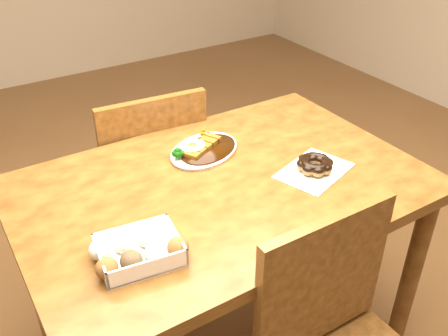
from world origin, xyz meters
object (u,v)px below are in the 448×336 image
chair_far (148,177)px  pon_de_ring (315,165)px  katsu_curry_plate (203,149)px  donut_box (138,251)px  table (223,209)px

chair_far → pon_de_ring: size_ratio=3.24×
katsu_curry_plate → donut_box: bearing=-137.3°
table → chair_far: chair_far is taller
chair_far → pon_de_ring: chair_far is taller
table → pon_de_ring: (0.27, -0.10, 0.12)m
table → donut_box: (-0.35, -0.17, 0.13)m
pon_de_ring → donut_box: bearing=-173.0°
pon_de_ring → katsu_curry_plate: bearing=129.9°
table → pon_de_ring: size_ratio=4.47×
donut_box → pon_de_ring: size_ratio=0.84×
pon_de_ring → table: bearing=160.2°
katsu_curry_plate → pon_de_ring: bearing=-50.1°
table → chair_far: (-0.02, 0.54, -0.17)m
katsu_curry_plate → pon_de_ring: 0.37m
table → chair_far: bearing=92.2°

